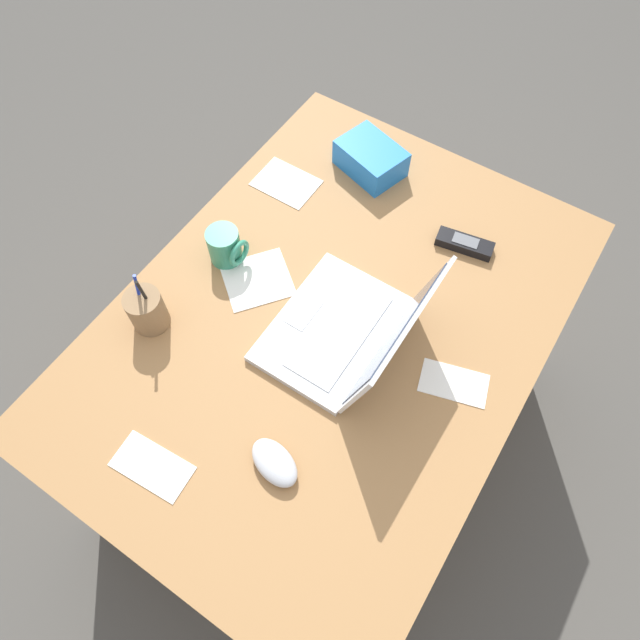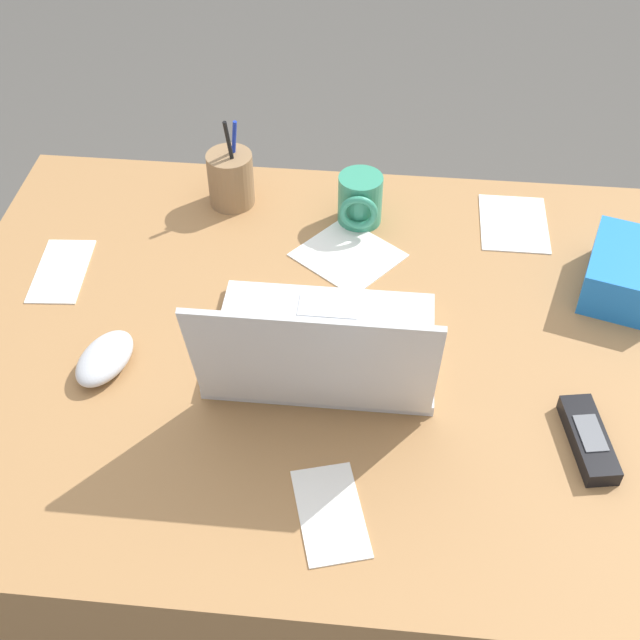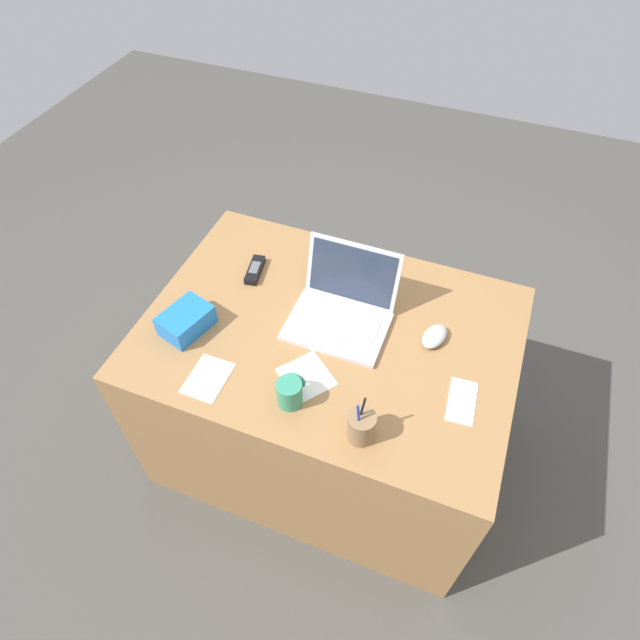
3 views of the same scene
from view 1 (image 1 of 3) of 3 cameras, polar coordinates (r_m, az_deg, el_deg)
ground_plane at (r=1.94m, az=0.66°, el=-10.75°), size 6.00×6.00×0.00m
desk at (r=1.60m, az=0.80°, el=-6.54°), size 1.21×0.88×0.73m
laptop at (r=1.20m, az=3.01°, el=-1.11°), size 0.32×0.29×0.23m
computer_mouse at (r=1.13m, az=-4.54°, el=-13.93°), size 0.09×0.13×0.04m
coffee_mug_white at (r=1.34m, az=-9.35°, el=7.21°), size 0.08×0.09×0.09m
cordless_phone at (r=1.41m, az=14.16°, el=7.35°), size 0.07×0.14×0.03m
pen_holder at (r=1.28m, az=-16.81°, el=0.94°), size 0.08×0.08×0.17m
snack_bag at (r=1.52m, az=5.06°, el=15.67°), size 0.16×0.19×0.07m
paper_note_near_laptop at (r=1.19m, az=-16.32°, el=-13.76°), size 0.09×0.16×0.00m
paper_note_left at (r=1.51m, az=-3.38°, el=13.44°), size 0.11×0.15×0.00m
paper_note_right at (r=1.23m, az=13.14°, el=-6.11°), size 0.11×0.16×0.00m
paper_note_front at (r=1.33m, az=-6.33°, el=3.91°), size 0.20×0.20×0.00m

